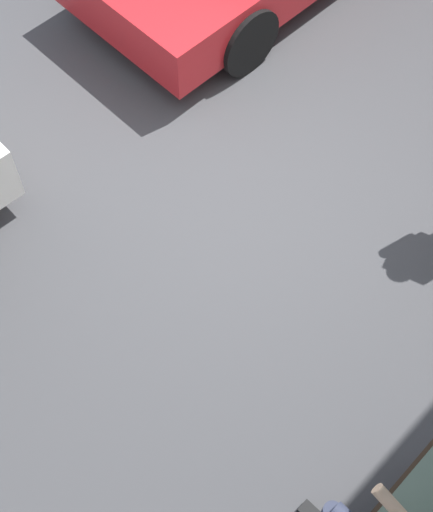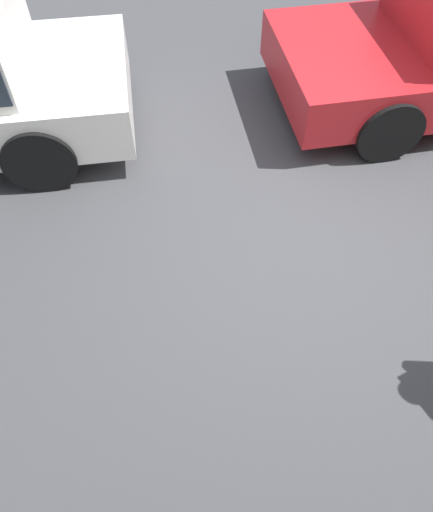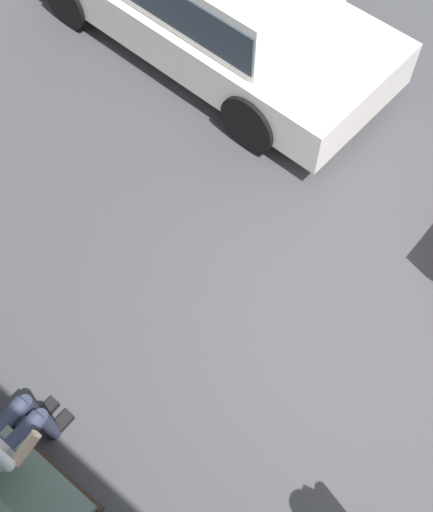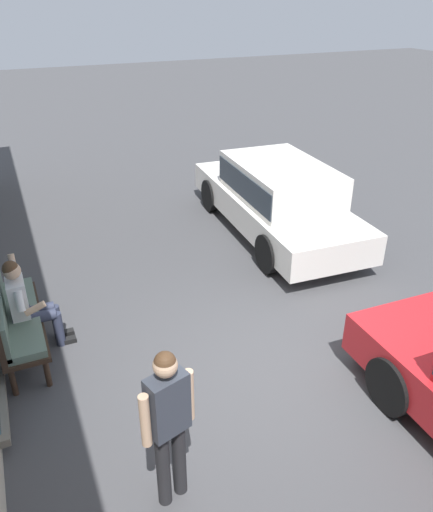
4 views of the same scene
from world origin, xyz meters
The scene contains 1 object.
ground_plane centered at (0.00, 0.00, 0.00)m, with size 60.00×60.00×0.00m, color #424244.
Camera 1 is at (2.89, 2.60, 5.54)m, focal length 55.00 mm.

